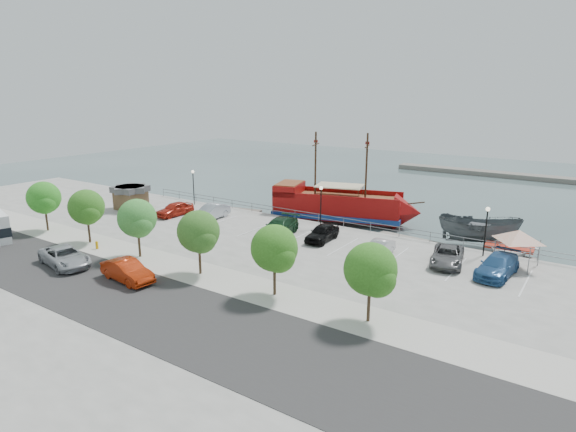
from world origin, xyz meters
The scene contains 33 objects.
ground centered at (0.00, 0.00, -1.00)m, with size 160.00×160.00×0.00m, color #394A4B.
land_slab centered at (0.00, -21.00, -0.60)m, with size 100.00×58.00×1.20m, color gray.
street centered at (0.00, -16.00, 0.01)m, with size 100.00×8.00×0.04m, color #2E2D2D.
sidewalk centered at (0.00, -10.00, 0.01)m, with size 100.00×4.00×0.05m, color #B9B4A6.
seawall_railing centered at (0.00, 7.80, 0.53)m, with size 50.00×0.06×1.00m.
far_shore centered at (10.00, 55.00, -0.60)m, with size 40.00×3.00×0.80m, color #6D695C.
pirate_ship centered at (-0.19, 12.99, 0.78)m, with size 17.17×8.87×10.63m.
patrol_boat centered at (14.34, 11.94, 0.46)m, with size 2.83×7.53×2.92m, color #484F52.
speedboat centered at (17.47, 9.93, -0.31)m, with size 4.75×6.65×1.38m, color silver.
dock_west centered at (-14.15, 9.20, -0.80)m, with size 7.05×2.02×0.40m, color #6A6157.
dock_mid centered at (8.88, 9.20, -0.78)m, with size 7.71×2.20×0.44m, color gray.
dock_east centered at (16.31, 9.20, -0.80)m, with size 6.94×1.98×0.40m, color gray.
shed centered at (-22.72, 0.81, 1.45)m, with size 3.51×3.51×2.73m.
canopy_tent centered at (18.72, 5.29, 3.03)m, with size 4.73×4.73×3.48m.
street_van centered at (-11.24, -14.77, 0.77)m, with size 2.55×5.53×1.54m, color #9FA3A7.
street_sedan centered at (-4.45, -14.02, 0.79)m, with size 1.68×4.81×1.58m, color #9B2307.
fire_hydrant centered at (-12.79, -10.80, 0.41)m, with size 0.26×0.26×0.75m.
lamp_post_left centered at (-18.00, 6.50, 2.94)m, with size 0.36×0.36×4.28m.
lamp_post_mid centered at (0.00, 6.50, 2.94)m, with size 0.36×0.36×4.28m.
lamp_post_right centered at (16.00, 6.50, 2.94)m, with size 0.36×0.36×4.28m.
tree_a centered at (-21.85, -10.07, 3.30)m, with size 3.30×3.20×5.00m.
tree_b centered at (-14.85, -10.07, 3.30)m, with size 3.30×3.20×5.00m.
tree_c centered at (-7.85, -10.07, 3.30)m, with size 3.30×3.20×5.00m.
tree_d centered at (-0.85, -10.07, 3.30)m, with size 3.30×3.20×5.00m.
tree_e centered at (6.15, -10.07, 3.30)m, with size 3.30×3.20×5.00m.
tree_f centered at (13.15, -10.07, 3.30)m, with size 3.30×3.20×5.00m.
parked_car_a centered at (-15.88, 1.34, 0.78)m, with size 1.83×4.55×1.55m, color #AC2213.
parked_car_b centered at (-11.49, 2.53, 0.81)m, with size 1.71×4.89×1.61m, color #A8B0B9.
parked_car_d centered at (-1.83, 1.67, 0.82)m, with size 2.29×5.64×1.64m, color #14361D.
parked_car_e centered at (2.49, 2.56, 0.78)m, with size 1.84×4.56×1.56m, color black.
parked_car_f centered at (8.67, 1.44, 0.68)m, with size 1.43×4.11×1.35m, color beige.
parked_car_g centered at (14.03, 2.75, 0.72)m, with size 2.38×5.17×1.44m, color #5A5A5C.
parked_car_h centered at (17.90, 2.36, 0.79)m, with size 2.22×5.45×1.58m, color #275488.
Camera 1 is at (23.92, -34.88, 13.63)m, focal length 30.00 mm.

